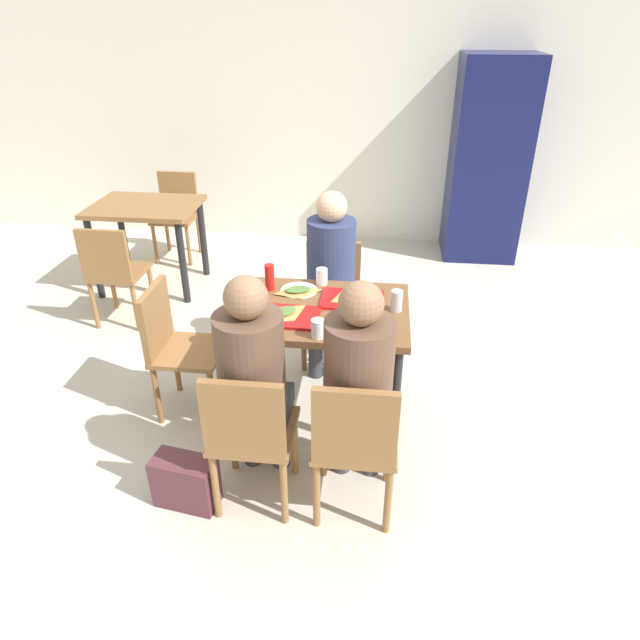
{
  "coord_description": "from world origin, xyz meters",
  "views": [
    {
      "loc": [
        0.31,
        -2.75,
        2.24
      ],
      "look_at": [
        0.0,
        0.0,
        0.69
      ],
      "focal_mm": 31.37,
      "sensor_mm": 36.0,
      "label": 1
    }
  ],
  "objects_px": {
    "tray_red_far": "(352,299)",
    "plastic_cup_b": "(318,329)",
    "tray_red_near": "(285,316)",
    "soda_can": "(397,301)",
    "pizza_slice_c": "(298,290)",
    "condiment_bottle": "(270,277)",
    "foil_bundle": "(245,298)",
    "handbag": "(186,482)",
    "background_table": "(147,219)",
    "paper_plate_center": "(299,290)",
    "chair_far_side": "(332,293)",
    "background_chair_near": "(113,269)",
    "chair_near_left": "(250,432)",
    "paper_plate_near_edge": "(344,327)",
    "pizza_slice_d": "(345,327)",
    "chair_left_end": "(174,341)",
    "person_far_side": "(330,269)",
    "main_table": "(320,327)",
    "pizza_slice_b": "(354,295)",
    "person_in_red": "(253,372)",
    "drink_fridge": "(488,161)",
    "plastic_cup_a": "(322,276)",
    "plastic_cup_c": "(252,292)",
    "person_in_brown_jacket": "(358,379)",
    "background_chair_far": "(177,209)",
    "chair_near_right": "(355,440)"
  },
  "relations": [
    {
      "from": "chair_near_left",
      "to": "person_in_red",
      "type": "xyz_separation_m",
      "value": [
        0.0,
        0.14,
        0.25
      ]
    },
    {
      "from": "chair_near_left",
      "to": "person_in_brown_jacket",
      "type": "relative_size",
      "value": 0.67
    },
    {
      "from": "foil_bundle",
      "to": "handbag",
      "type": "xyz_separation_m",
      "value": [
        -0.18,
        -0.75,
        -0.68
      ]
    },
    {
      "from": "person_in_brown_jacket",
      "to": "paper_plate_center",
      "type": "bearing_deg",
      "value": 115.92
    },
    {
      "from": "chair_far_side",
      "to": "background_chair_near",
      "type": "distance_m",
      "value": 1.73
    },
    {
      "from": "chair_left_end",
      "to": "soda_can",
      "type": "distance_m",
      "value": 1.35
    },
    {
      "from": "chair_near_right",
      "to": "foil_bundle",
      "type": "bearing_deg",
      "value": 132.38
    },
    {
      "from": "main_table",
      "to": "condiment_bottle",
      "type": "relative_size",
      "value": 6.23
    },
    {
      "from": "main_table",
      "to": "plastic_cup_c",
      "type": "relative_size",
      "value": 9.96
    },
    {
      "from": "soda_can",
      "to": "background_table",
      "type": "xyz_separation_m",
      "value": [
        -2.14,
        1.7,
        -0.19
      ]
    },
    {
      "from": "paper_plate_near_edge",
      "to": "background_chair_near",
      "type": "distance_m",
      "value": 2.23
    },
    {
      "from": "paper_plate_near_edge",
      "to": "handbag",
      "type": "bearing_deg",
      "value": -142.85
    },
    {
      "from": "paper_plate_near_edge",
      "to": "pizza_slice_c",
      "type": "distance_m",
      "value": 0.49
    },
    {
      "from": "pizza_slice_d",
      "to": "background_table",
      "type": "xyz_separation_m",
      "value": [
        -1.87,
        1.95,
        -0.15
      ]
    },
    {
      "from": "plastic_cup_a",
      "to": "soda_can",
      "type": "relative_size",
      "value": 0.82
    },
    {
      "from": "chair_left_end",
      "to": "person_far_side",
      "type": "xyz_separation_m",
      "value": [
        0.88,
        0.62,
        0.25
      ]
    },
    {
      "from": "main_table",
      "to": "foil_bundle",
      "type": "xyz_separation_m",
      "value": [
        -0.42,
        -0.02,
        0.17
      ]
    },
    {
      "from": "chair_left_end",
      "to": "pizza_slice_c",
      "type": "xyz_separation_m",
      "value": [
        0.73,
        0.18,
        0.3
      ]
    },
    {
      "from": "tray_red_far",
      "to": "background_table",
      "type": "xyz_separation_m",
      "value": [
        -1.89,
        1.61,
        -0.14
      ]
    },
    {
      "from": "pizza_slice_d",
      "to": "background_chair_far",
      "type": "height_order",
      "value": "background_chair_far"
    },
    {
      "from": "chair_near_left",
      "to": "paper_plate_center",
      "type": "height_order",
      "value": "chair_near_left"
    },
    {
      "from": "main_table",
      "to": "pizza_slice_c",
      "type": "distance_m",
      "value": 0.27
    },
    {
      "from": "paper_plate_near_edge",
      "to": "person_far_side",
      "type": "bearing_deg",
      "value": 100.33
    },
    {
      "from": "paper_plate_center",
      "to": "condiment_bottle",
      "type": "relative_size",
      "value": 1.38
    },
    {
      "from": "pizza_slice_c",
      "to": "condiment_bottle",
      "type": "height_order",
      "value": "condiment_bottle"
    },
    {
      "from": "paper_plate_center",
      "to": "background_chair_far",
      "type": "relative_size",
      "value": 0.26
    },
    {
      "from": "plastic_cup_c",
      "to": "background_chair_near",
      "type": "relative_size",
      "value": 0.12
    },
    {
      "from": "main_table",
      "to": "person_far_side",
      "type": "bearing_deg",
      "value": 90.0
    },
    {
      "from": "paper_plate_center",
      "to": "plastic_cup_a",
      "type": "relative_size",
      "value": 2.2
    },
    {
      "from": "chair_far_side",
      "to": "plastic_cup_b",
      "type": "distance_m",
      "value": 1.12
    },
    {
      "from": "plastic_cup_a",
      "to": "plastic_cup_c",
      "type": "bearing_deg",
      "value": -145.16
    },
    {
      "from": "main_table",
      "to": "drink_fridge",
      "type": "distance_m",
      "value": 3.15
    },
    {
      "from": "chair_left_end",
      "to": "pizza_slice_b",
      "type": "xyz_separation_m",
      "value": [
        1.07,
        0.14,
        0.3
      ]
    },
    {
      "from": "pizza_slice_d",
      "to": "pizza_slice_b",
      "type": "bearing_deg",
      "value": 85.26
    },
    {
      "from": "tray_red_far",
      "to": "plastic_cup_b",
      "type": "relative_size",
      "value": 3.6
    },
    {
      "from": "chair_near_left",
      "to": "paper_plate_center",
      "type": "relative_size",
      "value": 3.8
    },
    {
      "from": "background_table",
      "to": "background_chair_far",
      "type": "bearing_deg",
      "value": 90.0
    },
    {
      "from": "tray_red_near",
      "to": "background_chair_far",
      "type": "bearing_deg",
      "value": 120.85
    },
    {
      "from": "soda_can",
      "to": "condiment_bottle",
      "type": "relative_size",
      "value": 0.76
    },
    {
      "from": "pizza_slice_b",
      "to": "plastic_cup_a",
      "type": "bearing_deg",
      "value": 139.32
    },
    {
      "from": "plastic_cup_b",
      "to": "soda_can",
      "type": "height_order",
      "value": "soda_can"
    },
    {
      "from": "plastic_cup_a",
      "to": "handbag",
      "type": "relative_size",
      "value": 0.31
    },
    {
      "from": "paper_plate_near_edge",
      "to": "drink_fridge",
      "type": "distance_m",
      "value": 3.27
    },
    {
      "from": "tray_red_near",
      "to": "soda_can",
      "type": "relative_size",
      "value": 2.95
    },
    {
      "from": "paper_plate_center",
      "to": "plastic_cup_c",
      "type": "xyz_separation_m",
      "value": [
        -0.25,
        -0.15,
        0.05
      ]
    },
    {
      "from": "plastic_cup_b",
      "to": "pizza_slice_d",
      "type": "bearing_deg",
      "value": 33.42
    },
    {
      "from": "pizza_slice_c",
      "to": "pizza_slice_d",
      "type": "bearing_deg",
      "value": -52.89
    },
    {
      "from": "condiment_bottle",
      "to": "paper_plate_near_edge",
      "type": "bearing_deg",
      "value": -40.81
    },
    {
      "from": "tray_red_near",
      "to": "handbag",
      "type": "bearing_deg",
      "value": -123.51
    },
    {
      "from": "paper_plate_center",
      "to": "tray_red_near",
      "type": "bearing_deg",
      "value": -94.26
    }
  ]
}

